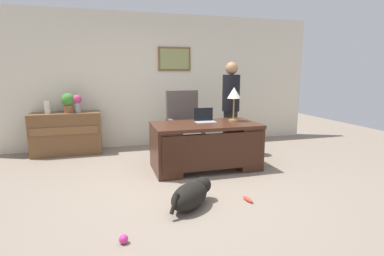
% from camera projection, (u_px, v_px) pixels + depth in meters
% --- Properties ---
extents(ground_plane, '(12.00, 12.00, 0.00)m').
position_uv_depth(ground_plane, '(188.00, 187.00, 4.07)').
color(ground_plane, gray).
extents(back_wall, '(7.00, 0.16, 2.70)m').
position_uv_depth(back_wall, '(155.00, 81.00, 6.28)').
color(back_wall, beige).
rests_on(back_wall, ground_plane).
extents(desk, '(1.66, 0.90, 0.73)m').
position_uv_depth(desk, '(206.00, 144.00, 4.77)').
color(desk, '#422316').
rests_on(desk, ground_plane).
extents(credenza, '(1.24, 0.50, 0.79)m').
position_uv_depth(credenza, '(67.00, 133.00, 5.64)').
color(credenza, brown).
rests_on(credenza, ground_plane).
extents(armchair, '(0.60, 0.59, 1.20)m').
position_uv_depth(armchair, '(184.00, 127.00, 5.59)').
color(armchair, '#564C47').
rests_on(armchair, ground_plane).
extents(person_standing, '(0.32, 0.32, 1.71)m').
position_uv_depth(person_standing, '(231.00, 107.00, 5.56)').
color(person_standing, '#262323').
rests_on(person_standing, ground_plane).
extents(dog_lying, '(0.64, 0.60, 0.30)m').
position_uv_depth(dog_lying, '(191.00, 195.00, 3.42)').
color(dog_lying, black).
rests_on(dog_lying, ground_plane).
extents(laptop, '(0.32, 0.22, 0.22)m').
position_uv_depth(laptop, '(205.00, 119.00, 4.85)').
color(laptop, '#B2B5BA').
rests_on(laptop, desk).
extents(desk_lamp, '(0.22, 0.22, 0.56)m').
position_uv_depth(desk_lamp, '(234.00, 95.00, 4.88)').
color(desk_lamp, '#9E8447').
rests_on(desk_lamp, desk).
extents(vase_with_flowers, '(0.17, 0.17, 0.33)m').
position_uv_depth(vase_with_flowers, '(77.00, 101.00, 5.60)').
color(vase_with_flowers, '#9FABB3').
rests_on(vase_with_flowers, credenza).
extents(vase_empty, '(0.11, 0.11, 0.22)m').
position_uv_depth(vase_empty, '(47.00, 107.00, 5.47)').
color(vase_empty, silver).
rests_on(vase_empty, credenza).
extents(potted_plant, '(0.24, 0.24, 0.36)m').
position_uv_depth(potted_plant, '(68.00, 102.00, 5.56)').
color(potted_plant, brown).
rests_on(potted_plant, credenza).
extents(dog_toy_ball, '(0.09, 0.09, 0.09)m').
position_uv_depth(dog_toy_ball, '(124.00, 239.00, 2.72)').
color(dog_toy_ball, '#D8338C').
rests_on(dog_toy_ball, ground_plane).
extents(dog_toy_bone, '(0.08, 0.19, 0.05)m').
position_uv_depth(dog_toy_bone, '(248.00, 199.00, 3.61)').
color(dog_toy_bone, '#E53F33').
rests_on(dog_toy_bone, ground_plane).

